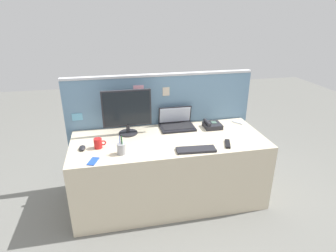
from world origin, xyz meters
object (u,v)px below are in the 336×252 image
Objects in this scene: laptop at (176,123)px; computer_mouse_right_hand at (82,148)px; desktop_monitor at (127,111)px; coffee_mug at (98,143)px; cell_phone_blue_case at (93,161)px; cell_phone_silver_slab at (239,122)px; tv_remote at (228,144)px; pen_cup at (121,149)px; keyboard_main at (196,150)px; desk_phone at (212,125)px.

laptop is 3.70× the size of computer_mouse_right_hand.
laptop is at bearing 19.41° from computer_mouse_right_hand.
desktop_monitor reaches higher than coffee_mug.
cell_phone_silver_slab is (1.61, 0.58, 0.00)m from cell_phone_blue_case.
tv_remote is (1.25, 0.07, 0.01)m from cell_phone_blue_case.
desktop_monitor is 2.62× the size of pen_cup.
laptop is at bearing 39.25° from pen_cup.
pen_cup is (-0.67, 0.08, 0.04)m from keyboard_main.
cell_phone_silver_slab is (0.69, 0.57, -0.01)m from keyboard_main.
desktop_monitor is 2.72× the size of desk_phone.
desktop_monitor is at bearing 177.78° from desk_phone.
desk_phone is 1.35m from cell_phone_blue_case.
keyboard_main is 1.05m from computer_mouse_right_hand.
laptop is at bearing 7.69° from desktop_monitor.
cell_phone_silver_slab is at bearing 10.46° from computer_mouse_right_hand.
desk_phone is 1.83× the size of computer_mouse_right_hand.
computer_mouse_right_hand is (-0.45, -0.28, -0.24)m from desktop_monitor.
desktop_monitor reaches higher than pen_cup.
desktop_monitor reaches higher than cell_phone_blue_case.
cell_phone_silver_slab is (1.36, 0.49, -0.05)m from pen_cup.
computer_mouse_right_hand is at bearing -169.71° from desk_phone.
pen_cup is at bearing 177.31° from keyboard_main.
laptop is at bearing 163.96° from desk_phone.
desk_phone is at bearing 59.99° from keyboard_main.
coffee_mug is at bearing 101.29° from cell_phone_blue_case.
cell_phone_blue_case is at bearing -67.60° from computer_mouse_right_hand.
cell_phone_blue_case is (-0.87, -0.61, -0.04)m from laptop.
desk_phone is at bearing 11.41° from coffee_mug.
laptop reaches higher than cell_phone_silver_slab.
desk_phone is (0.37, -0.11, -0.02)m from laptop.
laptop is 1.04m from computer_mouse_right_hand.
cell_phone_blue_case is 0.97× the size of cell_phone_silver_slab.
keyboard_main is (0.04, -0.59, -0.04)m from laptop.
laptop is 0.81m from pen_cup.
cell_phone_blue_case is at bearing -175.07° from keyboard_main.
cell_phone_silver_slab is at bearing 11.78° from coffee_mug.
computer_mouse_right_hand is 0.74× the size of cell_phone_silver_slab.
tv_remote is at bearing 13.68° from keyboard_main.
coffee_mug is at bearing 168.66° from keyboard_main.
laptop is 1.07m from cell_phone_blue_case.
coffee_mug is at bearing 155.46° from cell_phone_silver_slab.
desk_phone is 1.63× the size of coffee_mug.
desktop_monitor reaches higher than computer_mouse_right_hand.
keyboard_main is 1.91× the size of pen_cup.
cell_phone_silver_slab is at bearing 13.02° from desk_phone.
desk_phone reaches higher than keyboard_main.
desktop_monitor is at bearing 78.06° from cell_phone_blue_case.
coffee_mug is (-0.20, 0.16, -0.00)m from pen_cup.
cell_phone_silver_slab is at bearing 40.37° from cell_phone_blue_case.
keyboard_main reaches higher than cell_phone_silver_slab.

